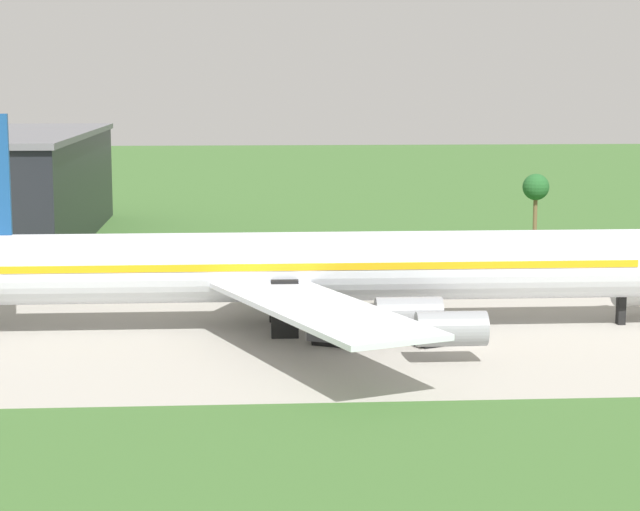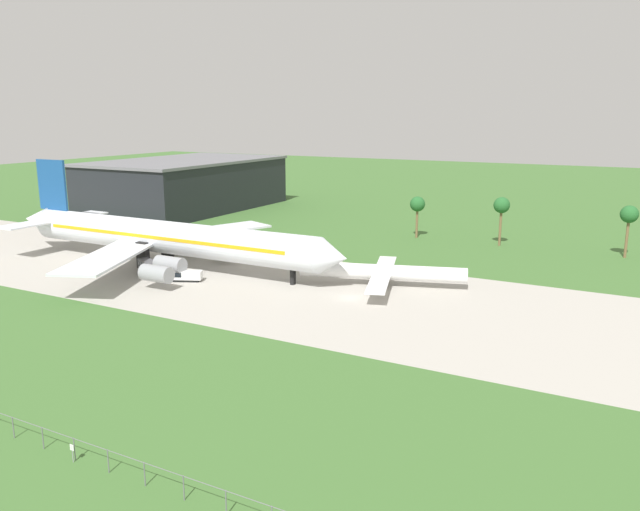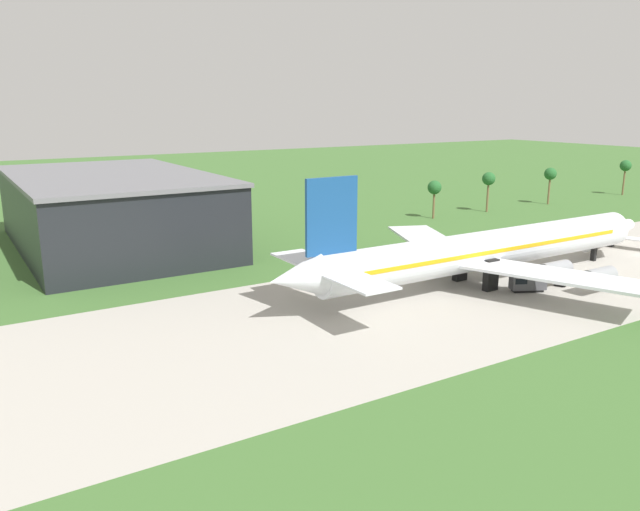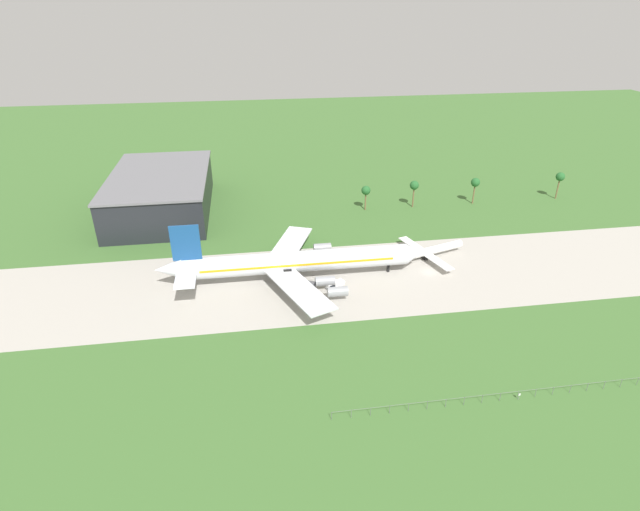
% 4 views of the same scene
% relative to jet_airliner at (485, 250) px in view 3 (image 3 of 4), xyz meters
% --- Properties ---
extents(jet_airliner, '(79.73, 56.05, 19.62)m').
position_rel_jet_airliner_xyz_m(jet_airliner, '(0.00, 0.00, 0.00)').
color(jet_airliner, silver).
rests_on(jet_airliner, ground_plane).
extents(regional_aircraft, '(28.14, 25.56, 7.50)m').
position_rel_jet_airliner_xyz_m(regional_aircraft, '(43.30, 6.43, -3.26)').
color(regional_aircraft, white).
rests_on(regional_aircraft, ground_plane).
extents(baggage_tug, '(5.98, 4.18, 1.88)m').
position_rel_jet_airliner_xyz_m(baggage_tug, '(11.22, -7.10, -4.69)').
color(baggage_tug, black).
rests_on(baggage_tug, ground_plane).
extents(fuel_truck, '(5.89, 4.23, 2.80)m').
position_rel_jet_airliner_xyz_m(fuel_truck, '(2.51, -6.93, -4.23)').
color(fuel_truck, black).
rests_on(fuel_truck, ground_plane).
extents(terminal_building, '(36.72, 61.20, 15.33)m').
position_rel_jet_airliner_xyz_m(terminal_building, '(-45.45, 61.29, 1.95)').
color(terminal_building, black).
rests_on(terminal_building, ground_plane).
extents(palm_tree_row, '(85.96, 3.60, 11.43)m').
position_rel_jet_airliner_xyz_m(palm_tree_row, '(70.94, 50.52, 3.04)').
color(palm_tree_row, brown).
rests_on(palm_tree_row, ground_plane).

